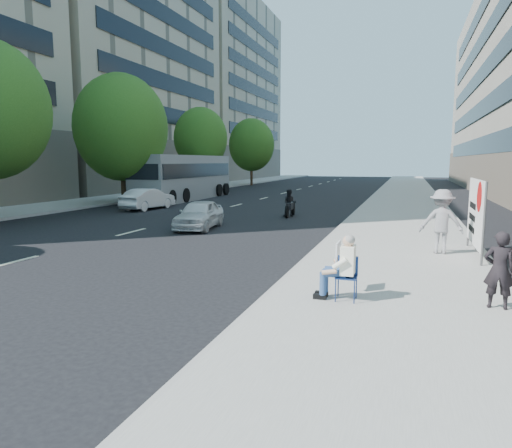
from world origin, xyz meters
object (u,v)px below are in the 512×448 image
at_px(white_sedan_near, 199,214).
at_px(white_sedan_mid, 148,199).
at_px(seated_protester, 341,263).
at_px(bus, 186,178).
at_px(jogger, 441,222).
at_px(motorcycle, 290,204).
at_px(pedestrian_woman, 499,270).
at_px(protest_banner, 476,212).

bearing_deg(white_sedan_near, white_sedan_mid, 127.82).
height_order(seated_protester, white_sedan_mid, seated_protester).
relative_size(white_sedan_near, bus, 0.30).
relative_size(white_sedan_mid, bus, 0.31).
distance_m(jogger, motorcycle, 10.97).
distance_m(seated_protester, jogger, 5.94).
xyz_separation_m(white_sedan_mid, motorcycle, (8.97, -0.83, 0.01)).
bearing_deg(pedestrian_woman, protest_banner, -87.76).
xyz_separation_m(white_sedan_near, motorcycle, (2.64, 5.37, 0.02)).
relative_size(protest_banner, white_sedan_mid, 0.81).
height_order(protest_banner, motorcycle, protest_banner).
distance_m(jogger, white_sedan_near, 9.97).
bearing_deg(pedestrian_woman, seated_protester, 12.01).
xyz_separation_m(jogger, motorcycle, (-6.78, 8.61, -0.46)).
bearing_deg(white_sedan_near, bus, 111.41).
bearing_deg(white_sedan_near, protest_banner, -24.84).
height_order(seated_protester, bus, bus).
height_order(white_sedan_near, motorcycle, motorcycle).
distance_m(seated_protester, white_sedan_near, 11.38).
height_order(seated_protester, jogger, jogger).
distance_m(protest_banner, white_sedan_near, 10.83).
distance_m(jogger, protest_banner, 0.96).
height_order(pedestrian_woman, protest_banner, protest_banner).
relative_size(white_sedan_mid, motorcycle, 1.85).
bearing_deg(bus, jogger, -45.77).
distance_m(pedestrian_woman, bus, 28.21).
bearing_deg(white_sedan_near, jogger, -26.80).
relative_size(seated_protester, white_sedan_near, 0.36).
xyz_separation_m(seated_protester, pedestrian_woman, (2.85, 0.36, 0.00)).
bearing_deg(jogger, motorcycle, -51.75).
xyz_separation_m(white_sedan_near, bus, (-7.59, 13.57, 1.02)).
bearing_deg(bus, white_sedan_near, -61.89).
height_order(protest_banner, bus, bus).
bearing_deg(protest_banner, white_sedan_mid, 150.69).
relative_size(jogger, white_sedan_mid, 0.50).
distance_m(white_sedan_near, bus, 15.58).
xyz_separation_m(protest_banner, bus, (-17.92, 16.73, 0.23)).
bearing_deg(bus, white_sedan_mid, -81.46).
bearing_deg(seated_protester, white_sedan_near, 129.62).
bearing_deg(seated_protester, pedestrian_woman, 7.30).
bearing_deg(pedestrian_woman, jogger, -77.75).
distance_m(pedestrian_woman, motorcycle, 15.66).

